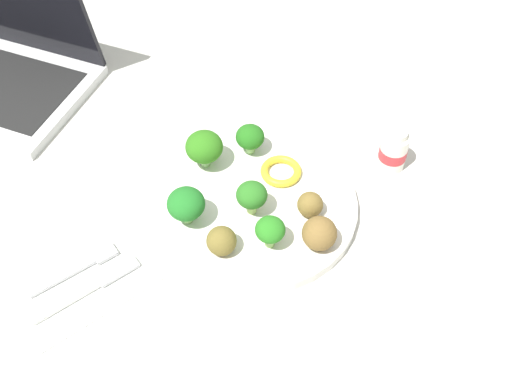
{
  "coord_description": "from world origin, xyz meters",
  "views": [
    {
      "loc": [
        -0.28,
        -0.46,
        0.68
      ],
      "look_at": [
        0.0,
        0.0,
        0.04
      ],
      "focal_mm": 43.54,
      "sensor_mm": 36.0,
      "label": 1
    }
  ],
  "objects_px": {
    "broccoli_floret_back_left": "(186,204)",
    "pepper_ring_mid_left": "(281,171)",
    "meatball_mid_right": "(310,205)",
    "fork": "(78,267)",
    "napkin": "(80,282)",
    "broccoli_floret_front_left": "(250,137)",
    "yogurt_bottle": "(393,150)",
    "meatball_back_right": "(319,233)",
    "broccoli_floret_mid_right": "(252,195)",
    "broccoli_floret_back_right": "(204,147)",
    "knife": "(91,287)",
    "broccoli_floret_mid_left": "(270,230)",
    "plate": "(256,205)",
    "meatball_near_rim": "(222,241)"
  },
  "relations": [
    {
      "from": "pepper_ring_mid_left",
      "to": "plate",
      "type": "bearing_deg",
      "value": -156.46
    },
    {
      "from": "broccoli_floret_front_left",
      "to": "broccoli_floret_back_right",
      "type": "relative_size",
      "value": 0.8
    },
    {
      "from": "fork",
      "to": "meatball_back_right",
      "type": "bearing_deg",
      "value": -25.87
    },
    {
      "from": "broccoli_floret_back_left",
      "to": "pepper_ring_mid_left",
      "type": "relative_size",
      "value": 0.96
    },
    {
      "from": "plate",
      "to": "yogurt_bottle",
      "type": "xyz_separation_m",
      "value": [
        0.21,
        -0.03,
        0.02
      ]
    },
    {
      "from": "broccoli_floret_mid_left",
      "to": "knife",
      "type": "distance_m",
      "value": 0.24
    },
    {
      "from": "broccoli_floret_mid_right",
      "to": "broccoli_floret_back_left",
      "type": "distance_m",
      "value": 0.09
    },
    {
      "from": "broccoli_floret_mid_left",
      "to": "broccoli_floret_back_right",
      "type": "bearing_deg",
      "value": 91.13
    },
    {
      "from": "meatball_mid_right",
      "to": "broccoli_floret_front_left",
      "type": "bearing_deg",
      "value": 93.38
    },
    {
      "from": "meatball_mid_right",
      "to": "fork",
      "type": "xyz_separation_m",
      "value": [
        -0.3,
        0.09,
        -0.03
      ]
    },
    {
      "from": "broccoli_floret_mid_right",
      "to": "pepper_ring_mid_left",
      "type": "height_order",
      "value": "broccoli_floret_mid_right"
    },
    {
      "from": "plate",
      "to": "broccoli_floret_front_left",
      "type": "relative_size",
      "value": 6.04
    },
    {
      "from": "pepper_ring_mid_left",
      "to": "yogurt_bottle",
      "type": "height_order",
      "value": "yogurt_bottle"
    },
    {
      "from": "plate",
      "to": "meatball_mid_right",
      "type": "bearing_deg",
      "value": -46.93
    },
    {
      "from": "fork",
      "to": "yogurt_bottle",
      "type": "bearing_deg",
      "value": -8.11
    },
    {
      "from": "napkin",
      "to": "fork",
      "type": "height_order",
      "value": "fork"
    },
    {
      "from": "broccoli_floret_front_left",
      "to": "meatball_near_rim",
      "type": "relative_size",
      "value": 1.19
    },
    {
      "from": "broccoli_floret_front_left",
      "to": "pepper_ring_mid_left",
      "type": "relative_size",
      "value": 0.79
    },
    {
      "from": "napkin",
      "to": "fork",
      "type": "distance_m",
      "value": 0.02
    },
    {
      "from": "broccoli_floret_back_right",
      "to": "meatball_near_rim",
      "type": "bearing_deg",
      "value": -110.61
    },
    {
      "from": "meatball_mid_right",
      "to": "pepper_ring_mid_left",
      "type": "relative_size",
      "value": 0.6
    },
    {
      "from": "broccoli_floret_front_left",
      "to": "yogurt_bottle",
      "type": "relative_size",
      "value": 0.67
    },
    {
      "from": "plate",
      "to": "meatball_near_rim",
      "type": "distance_m",
      "value": 0.1
    },
    {
      "from": "plate",
      "to": "yogurt_bottle",
      "type": "distance_m",
      "value": 0.22
    },
    {
      "from": "plate",
      "to": "broccoli_floret_front_left",
      "type": "height_order",
      "value": "broccoli_floret_front_left"
    },
    {
      "from": "broccoli_floret_back_left",
      "to": "fork",
      "type": "relative_size",
      "value": 0.46
    },
    {
      "from": "broccoli_floret_mid_left",
      "to": "napkin",
      "type": "distance_m",
      "value": 0.25
    },
    {
      "from": "meatball_back_right",
      "to": "yogurt_bottle",
      "type": "relative_size",
      "value": 0.66
    },
    {
      "from": "meatball_back_right",
      "to": "knife",
      "type": "height_order",
      "value": "meatball_back_right"
    },
    {
      "from": "broccoli_floret_mid_right",
      "to": "yogurt_bottle",
      "type": "distance_m",
      "value": 0.23
    },
    {
      "from": "fork",
      "to": "knife",
      "type": "xyz_separation_m",
      "value": [
        0.0,
        -0.04,
        -0.0
      ]
    },
    {
      "from": "broccoli_floret_mid_right",
      "to": "broccoli_floret_back_left",
      "type": "xyz_separation_m",
      "value": [
        -0.08,
        0.03,
        0.0
      ]
    },
    {
      "from": "broccoli_floret_mid_right",
      "to": "broccoli_floret_back_right",
      "type": "height_order",
      "value": "broccoli_floret_back_right"
    },
    {
      "from": "broccoli_floret_front_left",
      "to": "broccoli_floret_back_right",
      "type": "height_order",
      "value": "broccoli_floret_back_right"
    },
    {
      "from": "plate",
      "to": "meatball_near_rim",
      "type": "height_order",
      "value": "meatball_near_rim"
    },
    {
      "from": "broccoli_floret_front_left",
      "to": "pepper_ring_mid_left",
      "type": "bearing_deg",
      "value": -77.07
    },
    {
      "from": "plate",
      "to": "broccoli_floret_back_left",
      "type": "distance_m",
      "value": 0.11
    },
    {
      "from": "pepper_ring_mid_left",
      "to": "fork",
      "type": "distance_m",
      "value": 0.3
    },
    {
      "from": "napkin",
      "to": "yogurt_bottle",
      "type": "distance_m",
      "value": 0.47
    },
    {
      "from": "meatball_near_rim",
      "to": "napkin",
      "type": "bearing_deg",
      "value": 161.08
    },
    {
      "from": "yogurt_bottle",
      "to": "meatball_back_right",
      "type": "bearing_deg",
      "value": -158.95
    },
    {
      "from": "broccoli_floret_mid_right",
      "to": "meatball_mid_right",
      "type": "relative_size",
      "value": 1.46
    },
    {
      "from": "broccoli_floret_front_left",
      "to": "fork",
      "type": "distance_m",
      "value": 0.3
    },
    {
      "from": "fork",
      "to": "yogurt_bottle",
      "type": "distance_m",
      "value": 0.47
    },
    {
      "from": "broccoli_floret_mid_left",
      "to": "meatball_back_right",
      "type": "distance_m",
      "value": 0.06
    },
    {
      "from": "napkin",
      "to": "broccoli_floret_mid_left",
      "type": "bearing_deg",
      "value": -20.12
    },
    {
      "from": "broccoli_floret_back_left",
      "to": "knife",
      "type": "xyz_separation_m",
      "value": [
        -0.15,
        -0.02,
        -0.04
      ]
    },
    {
      "from": "meatball_mid_right",
      "to": "yogurt_bottle",
      "type": "bearing_deg",
      "value": 7.55
    },
    {
      "from": "pepper_ring_mid_left",
      "to": "meatball_back_right",
      "type": "bearing_deg",
      "value": -101.24
    },
    {
      "from": "meatball_mid_right",
      "to": "fork",
      "type": "relative_size",
      "value": 0.29
    }
  ]
}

